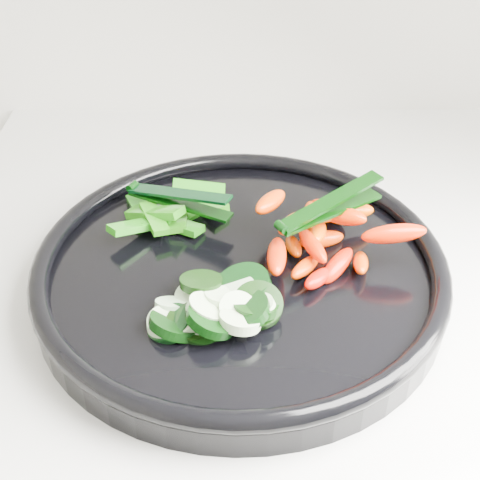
{
  "coord_description": "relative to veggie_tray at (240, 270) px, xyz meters",
  "views": [
    {
      "loc": [
        -0.7,
        1.16,
        1.34
      ],
      "look_at": [
        -0.7,
        1.63,
        0.99
      ],
      "focal_mm": 50.0,
      "sensor_mm": 36.0,
      "label": 1
    }
  ],
  "objects": [
    {
      "name": "cucumber_pile",
      "position": [
        -0.02,
        -0.07,
        0.01
      ],
      "size": [
        0.13,
        0.1,
        0.04
      ],
      "color": "black",
      "rests_on": "veggie_tray"
    },
    {
      "name": "carrot_pile",
      "position": [
        0.08,
        0.03,
        0.02
      ],
      "size": [
        0.16,
        0.15,
        0.06
      ],
      "color": "red",
      "rests_on": "veggie_tray"
    },
    {
      "name": "tong_pepper",
      "position": [
        -0.06,
        0.08,
        0.03
      ],
      "size": [
        0.11,
        0.06,
        0.02
      ],
      "color": "black",
      "rests_on": "pepper_pile"
    },
    {
      "name": "pepper_pile",
      "position": [
        -0.07,
        0.08,
        0.01
      ],
      "size": [
        0.12,
        0.1,
        0.04
      ],
      "color": "#22700A",
      "rests_on": "veggie_tray"
    },
    {
      "name": "veggie_tray",
      "position": [
        0.0,
        0.0,
        0.0
      ],
      "size": [
        0.45,
        0.45,
        0.04
      ],
      "color": "black",
      "rests_on": "counter"
    },
    {
      "name": "tong_carrot",
      "position": [
        0.08,
        0.02,
        0.05
      ],
      "size": [
        0.1,
        0.07,
        0.02
      ],
      "color": "black",
      "rests_on": "carrot_pile"
    }
  ]
}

